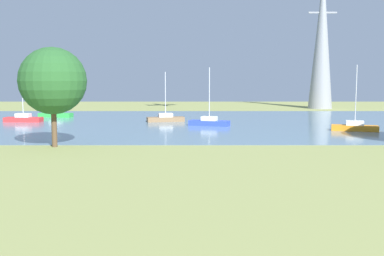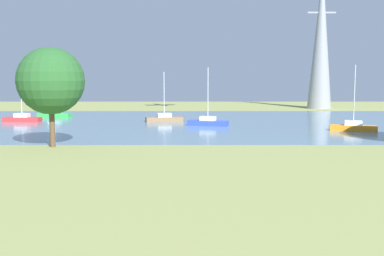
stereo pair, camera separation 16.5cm
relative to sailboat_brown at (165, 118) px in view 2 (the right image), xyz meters
name	(u,v)px [view 2 (the right image)]	position (x,y,z in m)	size (l,w,h in m)	color
ground_plane	(183,163)	(2.98, -29.01, -0.46)	(160.00, 160.00, 0.00)	#8C9351
water_surface	(188,122)	(2.98, -1.01, -0.45)	(140.00, 40.00, 0.02)	slate
sailboat_brown	(165,118)	(0.00, 0.00, 0.00)	(5.02, 2.58, 6.43)	brown
sailboat_blue	(208,122)	(5.51, -5.07, 0.01)	(5.03, 2.93, 6.90)	blue
sailboat_green	(55,114)	(-16.33, 6.81, -0.01)	(4.98, 2.24, 5.40)	green
sailboat_red	(23,118)	(-18.40, -0.34, 0.00)	(4.91, 1.88, 6.59)	red
sailboat_orange	(354,127)	(20.94, -10.51, 0.01)	(5.03, 2.79, 7.04)	orange
tree_west_far	(51,81)	(-7.91, -21.88, 4.97)	(5.48, 5.48, 8.18)	brown
electricity_pylon	(322,39)	(27.37, 26.08, 12.41)	(6.40, 4.40, 25.71)	gray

